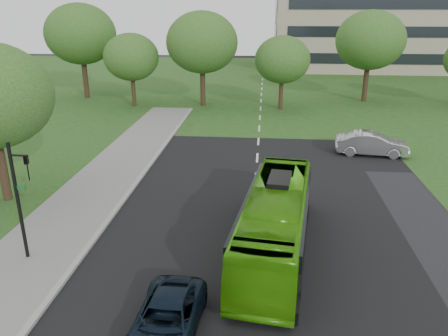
% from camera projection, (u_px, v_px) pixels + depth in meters
% --- Properties ---
extents(ground, '(160.00, 160.00, 0.00)m').
position_uv_depth(ground, '(253.00, 224.00, 21.27)').
color(ground, black).
rests_on(ground, ground).
extents(street_surfaces, '(120.00, 120.00, 0.15)m').
position_uv_depth(street_surfaces, '(256.00, 116.00, 42.56)').
color(street_surfaces, black).
rests_on(street_surfaces, ground).
extents(tree_park_a, '(5.69, 5.69, 7.56)m').
position_uv_depth(tree_park_a, '(131.00, 57.00, 45.02)').
color(tree_park_a, black).
rests_on(tree_park_a, ground).
extents(tree_park_b, '(7.41, 7.41, 9.71)m').
position_uv_depth(tree_park_b, '(202.00, 43.00, 44.97)').
color(tree_park_b, black).
rests_on(tree_park_b, ground).
extents(tree_park_c, '(5.56, 5.56, 7.39)m').
position_uv_depth(tree_park_c, '(282.00, 60.00, 43.75)').
color(tree_park_c, black).
rests_on(tree_park_c, ground).
extents(tree_park_d, '(7.40, 7.40, 9.79)m').
position_uv_depth(tree_park_d, '(370.00, 40.00, 46.96)').
color(tree_park_d, black).
rests_on(tree_park_d, ground).
extents(tree_park_f, '(7.87, 7.87, 10.50)m').
position_uv_depth(tree_park_f, '(81.00, 34.00, 48.88)').
color(tree_park_f, black).
rests_on(tree_park_f, ground).
extents(bus, '(3.69, 10.47, 2.85)m').
position_uv_depth(bus, '(276.00, 222.00, 18.39)').
color(bus, '#3E9A0D').
rests_on(bus, ground).
extents(sedan, '(5.16, 2.28, 1.65)m').
position_uv_depth(sedan, '(372.00, 144.00, 31.03)').
color(sedan, '#B8B7BC').
rests_on(sedan, ground).
extents(suv, '(2.17, 4.46, 1.22)m').
position_uv_depth(suv, '(166.00, 320.00, 13.80)').
color(suv, black).
rests_on(suv, ground).
extents(traffic_light, '(0.82, 0.23, 5.12)m').
position_uv_depth(traffic_light, '(21.00, 194.00, 17.21)').
color(traffic_light, black).
rests_on(traffic_light, ground).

